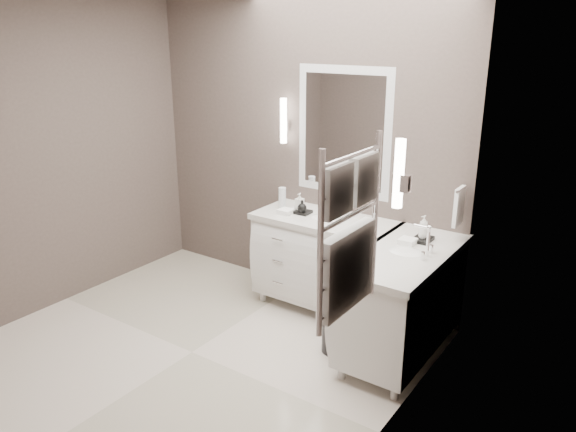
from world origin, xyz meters
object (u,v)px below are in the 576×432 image
Objects in this scene: towel_ladder at (349,241)px; vanity_back at (325,257)px; vanity_right at (403,297)px; waste_bin at (335,335)px.

vanity_back is at bearing 124.10° from towel_ladder.
waste_bin is at bearing -149.54° from vanity_right.
vanity_right is 1.60m from towel_ladder.
towel_ladder reaches higher than vanity_right.
towel_ladder is 1.76m from waste_bin.
towel_ladder is at bearing -55.90° from vanity_back.
waste_bin is at bearing 121.78° from towel_ladder.
towel_ladder is at bearing -58.22° from waste_bin.
vanity_right reaches higher than waste_bin.
towel_ladder reaches higher than vanity_back.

